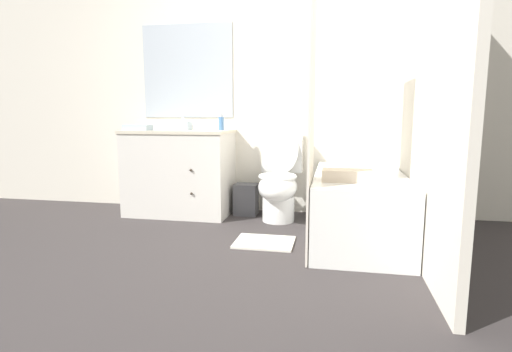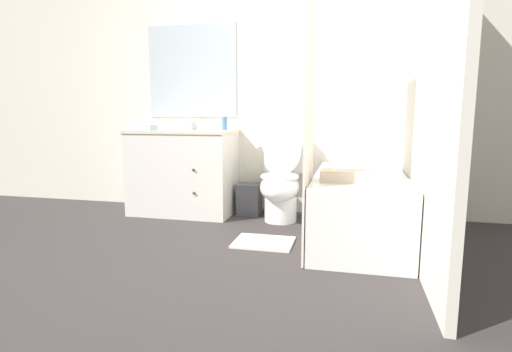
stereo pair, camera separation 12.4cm
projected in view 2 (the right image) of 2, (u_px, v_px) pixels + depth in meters
ground_plane at (210, 270)px, 2.53m from camera, size 14.00×14.00×0.00m
wall_back at (265, 87)px, 3.96m from camera, size 8.00×0.06×2.50m
wall_right at (419, 76)px, 2.84m from camera, size 0.05×2.66×2.50m
vanity_cabinet at (184, 171)px, 3.97m from camera, size 1.02×0.60×0.83m
sink_faucet at (190, 126)px, 4.09m from camera, size 0.14×0.12×0.12m
toilet at (282, 180)px, 3.70m from camera, size 0.39×0.66×0.87m
bathtub at (359, 206)px, 3.16m from camera, size 0.68×1.50×0.52m
shower_curtain at (309, 108)px, 2.64m from camera, size 0.01×0.50×2.03m
wastebasket at (249, 199)px, 3.93m from camera, size 0.22×0.19×0.31m
tissue_box at (188, 125)px, 3.93m from camera, size 0.12×0.13×0.11m
soap_dispenser at (224, 123)px, 3.83m from camera, size 0.05×0.05×0.16m
hand_towel_folded at (142, 127)px, 3.83m from camera, size 0.25×0.15×0.05m
bath_towel_folded at (346, 176)px, 2.75m from camera, size 0.35×0.19×0.08m
bath_mat at (264, 242)px, 3.06m from camera, size 0.45×0.35×0.02m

